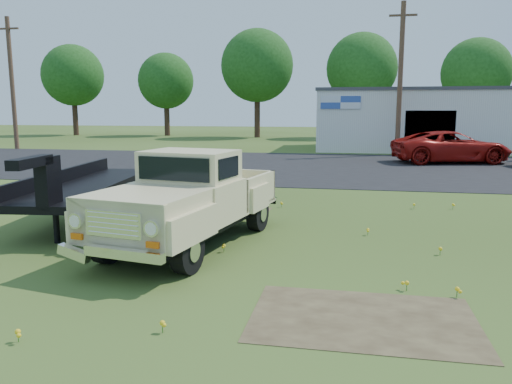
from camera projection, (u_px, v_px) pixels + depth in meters
ground at (283, 251)px, 9.89m from camera, size 140.00×140.00×0.00m
asphalt_lot at (324, 167)px, 24.42m from camera, size 90.00×14.00×0.02m
dirt_patch_a at (363, 319)px, 6.70m from camera, size 3.00×2.00×0.01m
dirt_patch_b at (228, 212)px, 13.65m from camera, size 2.20×1.60×0.01m
commercial_building at (422, 119)px, 34.58m from camera, size 14.20×8.20×4.15m
utility_pole_west at (12, 83)px, 34.53m from camera, size 1.60×0.30×9.00m
utility_pole_mid at (400, 78)px, 29.70m from camera, size 1.60×0.30×9.00m
treeline_a at (73, 75)px, 52.81m from camera, size 6.40×6.40×9.52m
treeline_b at (166, 81)px, 52.02m from camera, size 5.76×5.76×8.57m
treeline_c at (257, 66)px, 48.50m from camera, size 7.04×7.04×10.47m
treeline_d at (362, 68)px, 47.66m from camera, size 6.72×6.72×10.00m
treeline_e at (476, 73)px, 44.45m from camera, size 6.08×6.08×9.04m
vintage_pickup_truck at (191, 198)px, 10.23m from camera, size 3.07×5.73×1.97m
flatbed_trailer at (102, 180)px, 12.98m from camera, size 3.12×7.21×1.91m
red_pickup at (451, 147)px, 26.01m from camera, size 6.40×4.07×1.64m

